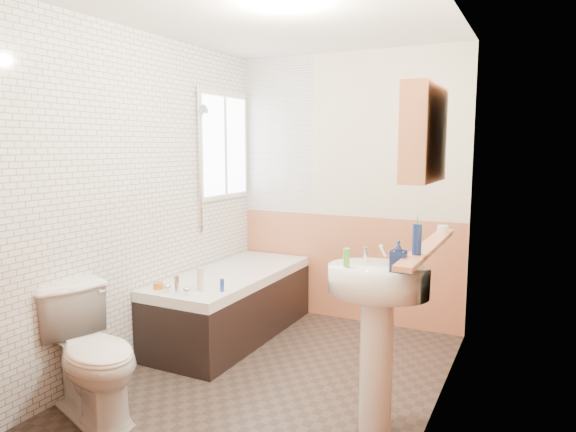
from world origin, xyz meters
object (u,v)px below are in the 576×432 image
Objects in this scene: pine_shelf at (428,247)px; toilet at (92,355)px; bathtub at (232,303)px; medicine_cabinet at (424,134)px; sink at (377,316)px.

toilet is at bearing -151.89° from pine_shelf.
pine_shelf is (1.77, -0.56, 0.75)m from bathtub.
medicine_cabinet is at bearing -45.17° from toilet.
toilet is at bearing -91.13° from bathtub.
medicine_cabinet reaches higher than bathtub.
bathtub is 1.30× the size of pine_shelf.
toilet reaches higher than bathtub.
bathtub is 1.53× the size of sink.
medicine_cabinet is at bearing -21.10° from bathtub.
bathtub is at bearing 162.35° from pine_shelf.
pine_shelf reaches higher than toilet.
toilet is 1.73m from sink.
pine_shelf is (1.80, 0.96, 0.66)m from toilet.
toilet is (-0.03, -1.52, 0.09)m from bathtub.
pine_shelf is at bearing -42.74° from toilet.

